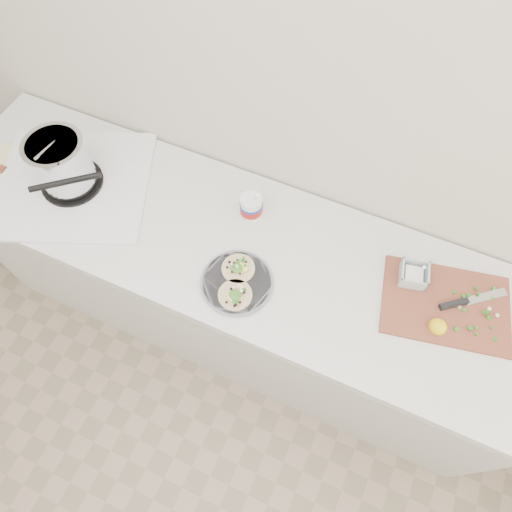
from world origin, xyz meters
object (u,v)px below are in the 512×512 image
at_px(cutboard, 445,300).
at_px(taco_plate, 237,281).
at_px(tub, 252,205).
at_px(stove, 66,170).

bearing_deg(cutboard, taco_plate, -173.12).
bearing_deg(tub, stove, -167.33).
distance_m(stove, cutboard, 1.48).
height_order(stove, taco_plate, stove).
xyz_separation_m(stove, tub, (0.71, 0.16, -0.03)).
xyz_separation_m(tub, cutboard, (0.76, -0.06, -0.05)).
relative_size(stove, taco_plate, 2.93).
bearing_deg(stove, taco_plate, -31.73).
height_order(stove, tub, stove).
relative_size(taco_plate, tub, 1.33).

